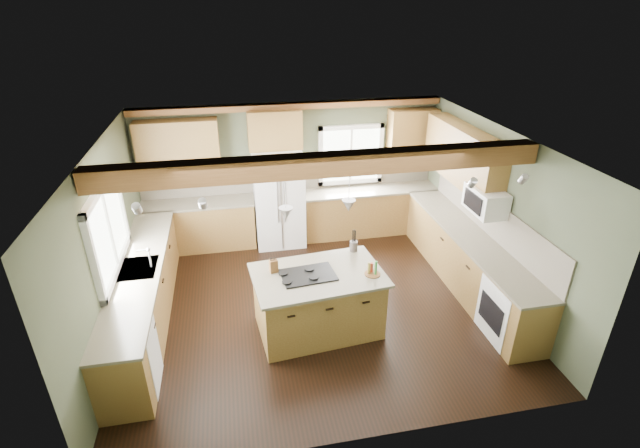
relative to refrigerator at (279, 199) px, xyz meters
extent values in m
plane|color=black|center=(0.30, -2.12, -0.90)|extent=(5.60, 5.60, 0.00)
plane|color=silver|center=(0.30, -2.12, 1.70)|extent=(5.60, 5.60, 0.00)
plane|color=#444C36|center=(0.30, 0.38, 0.40)|extent=(5.60, 0.00, 5.60)
plane|color=#444C36|center=(-2.50, -2.12, 0.40)|extent=(0.00, 5.00, 5.00)
plane|color=#444C36|center=(3.10, -2.12, 0.40)|extent=(0.00, 5.00, 5.00)
cube|color=brown|center=(0.30, -2.70, 1.57)|extent=(5.55, 0.26, 0.26)
cube|color=brown|center=(0.30, 0.28, 1.64)|extent=(5.55, 0.20, 0.10)
cube|color=brown|center=(0.30, 0.36, 0.31)|extent=(5.58, 0.03, 0.58)
cube|color=brown|center=(3.08, -2.07, 0.31)|extent=(0.03, 3.70, 0.58)
cube|color=brown|center=(-1.49, 0.08, -0.46)|extent=(2.02, 0.60, 0.88)
cube|color=brown|center=(-1.49, 0.08, 0.00)|extent=(2.06, 0.64, 0.04)
cube|color=brown|center=(1.79, 0.08, -0.46)|extent=(2.62, 0.60, 0.88)
cube|color=brown|center=(1.79, 0.08, 0.00)|extent=(2.66, 0.64, 0.04)
cube|color=brown|center=(-2.20, -2.07, -0.46)|extent=(0.60, 3.70, 0.88)
cube|color=brown|center=(-2.20, -2.07, 0.00)|extent=(0.64, 3.74, 0.04)
cube|color=brown|center=(2.80, -2.07, -0.46)|extent=(0.60, 3.70, 0.88)
cube|color=brown|center=(2.80, -2.07, 0.00)|extent=(0.64, 3.74, 0.04)
cube|color=brown|center=(-1.69, 0.21, 1.05)|extent=(1.40, 0.35, 0.90)
cube|color=brown|center=(0.00, 0.21, 1.25)|extent=(0.96, 0.35, 0.70)
cube|color=brown|center=(2.92, -1.22, 1.05)|extent=(0.35, 2.20, 0.90)
cube|color=brown|center=(2.60, 0.21, 1.05)|extent=(0.90, 0.35, 0.90)
cube|color=white|center=(-2.48, -2.07, 0.65)|extent=(0.04, 1.60, 1.05)
cube|color=white|center=(1.45, 0.36, 0.65)|extent=(1.10, 0.04, 1.00)
cube|color=#262628|center=(-2.20, -2.07, 0.01)|extent=(0.50, 0.65, 0.03)
cylinder|color=#B2B2B7|center=(-2.02, -2.07, 0.15)|extent=(0.02, 0.02, 0.28)
cube|color=white|center=(-2.19, -3.37, -0.47)|extent=(0.60, 0.60, 0.84)
cube|color=white|center=(2.79, -3.37, -0.47)|extent=(0.60, 0.72, 0.84)
cube|color=white|center=(2.88, -2.17, 0.65)|extent=(0.40, 0.70, 0.38)
cone|color=#B2B2B7|center=(-0.19, -2.74, 0.98)|extent=(0.18, 0.18, 0.16)
cone|color=#B2B2B7|center=(0.63, -2.66, 0.98)|extent=(0.18, 0.18, 0.16)
cube|color=white|center=(0.00, 0.00, 0.00)|extent=(0.90, 0.74, 1.80)
cube|color=olive|center=(0.22, -2.70, -0.46)|extent=(1.74, 1.17, 0.88)
cube|color=brown|center=(0.22, -2.70, 0.00)|extent=(1.86, 1.29, 0.04)
cube|color=black|center=(0.08, -2.72, 0.03)|extent=(0.76, 0.55, 0.02)
cube|color=brown|center=(-0.36, -2.53, 0.11)|extent=(0.12, 0.10, 0.18)
cylinder|color=#3D3431|center=(0.85, -2.19, 0.10)|extent=(0.14, 0.14, 0.15)
camera|label=1|loc=(-0.78, -7.92, 3.42)|focal=26.00mm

